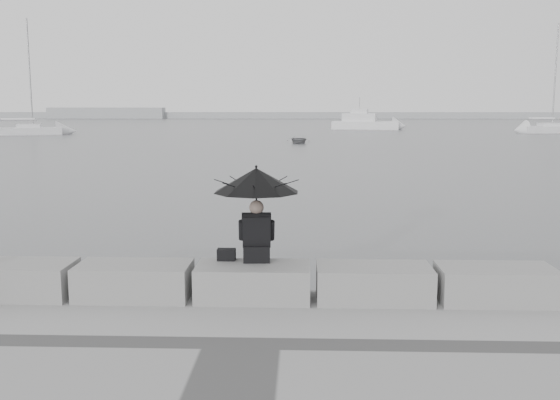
{
  "coord_description": "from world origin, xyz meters",
  "views": [
    {
      "loc": [
        0.68,
        -8.97,
        3.22
      ],
      "look_at": [
        0.26,
        3.0,
        1.41
      ],
      "focal_mm": 40.0,
      "sensor_mm": 36.0,
      "label": 1
    }
  ],
  "objects_px": {
    "sailboat_left": "(29,130)",
    "sailboat_right": "(549,128)",
    "seated_person": "(256,191)",
    "motor_cruiser": "(366,123)",
    "dinghy": "(299,140)"
  },
  "relations": [
    {
      "from": "sailboat_left",
      "to": "sailboat_right",
      "type": "bearing_deg",
      "value": -12.96
    },
    {
      "from": "seated_person",
      "to": "motor_cruiser",
      "type": "bearing_deg",
      "value": 77.93
    },
    {
      "from": "sailboat_right",
      "to": "motor_cruiser",
      "type": "relative_size",
      "value": 1.35
    },
    {
      "from": "motor_cruiser",
      "to": "dinghy",
      "type": "xyz_separation_m",
      "value": [
        -9.14,
        -32.56,
        -0.63
      ]
    },
    {
      "from": "seated_person",
      "to": "motor_cruiser",
      "type": "xyz_separation_m",
      "value": [
        9.49,
        78.67,
        -1.13
      ]
    },
    {
      "from": "seated_person",
      "to": "sailboat_left",
      "type": "height_order",
      "value": "sailboat_left"
    },
    {
      "from": "seated_person",
      "to": "sailboat_right",
      "type": "height_order",
      "value": "sailboat_right"
    },
    {
      "from": "seated_person",
      "to": "dinghy",
      "type": "relative_size",
      "value": 0.45
    },
    {
      "from": "sailboat_left",
      "to": "sailboat_right",
      "type": "relative_size",
      "value": 1.0
    },
    {
      "from": "sailboat_left",
      "to": "motor_cruiser",
      "type": "relative_size",
      "value": 1.35
    },
    {
      "from": "seated_person",
      "to": "sailboat_left",
      "type": "distance_m",
      "value": 68.0
    },
    {
      "from": "seated_person",
      "to": "sailboat_right",
      "type": "distance_m",
      "value": 74.23
    },
    {
      "from": "seated_person",
      "to": "sailboat_left",
      "type": "relative_size",
      "value": 0.11
    },
    {
      "from": "motor_cruiser",
      "to": "sailboat_left",
      "type": "bearing_deg",
      "value": -143.28
    },
    {
      "from": "seated_person",
      "to": "dinghy",
      "type": "distance_m",
      "value": 46.15
    }
  ]
}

